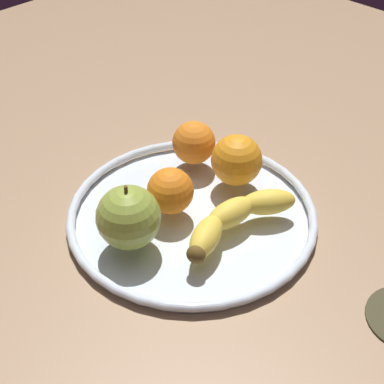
{
  "coord_description": "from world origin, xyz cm",
  "views": [
    {
      "loc": [
        41.81,
        41.35,
        53.08
      ],
      "look_at": [
        0.0,
        0.0,
        4.8
      ],
      "focal_mm": 54.13,
      "sensor_mm": 36.0,
      "label": 1
    }
  ],
  "objects_px": {
    "apple": "(129,217)",
    "orange_back_right": "(234,159)",
    "banana": "(234,218)",
    "orange_front_right": "(194,143)",
    "orange_front_left": "(170,191)",
    "fruit_bowl": "(192,214)"
  },
  "relations": [
    {
      "from": "apple",
      "to": "orange_back_right",
      "type": "relative_size",
      "value": 1.23
    },
    {
      "from": "apple",
      "to": "banana",
      "type": "bearing_deg",
      "value": 145.12
    },
    {
      "from": "banana",
      "to": "orange_front_right",
      "type": "xyz_separation_m",
      "value": [
        -0.07,
        -0.14,
        0.01
      ]
    },
    {
      "from": "apple",
      "to": "orange_back_right",
      "type": "xyz_separation_m",
      "value": [
        -0.19,
        0.01,
        -0.0
      ]
    },
    {
      "from": "orange_back_right",
      "to": "orange_front_left",
      "type": "bearing_deg",
      "value": -8.9
    },
    {
      "from": "fruit_bowl",
      "to": "apple",
      "type": "xyz_separation_m",
      "value": [
        0.1,
        -0.01,
        0.05
      ]
    },
    {
      "from": "banana",
      "to": "orange_front_left",
      "type": "height_order",
      "value": "orange_front_left"
    },
    {
      "from": "fruit_bowl",
      "to": "orange_front_right",
      "type": "relative_size",
      "value": 5.31
    },
    {
      "from": "fruit_bowl",
      "to": "banana",
      "type": "distance_m",
      "value": 0.07
    },
    {
      "from": "orange_back_right",
      "to": "apple",
      "type": "bearing_deg",
      "value": -2.41
    },
    {
      "from": "apple",
      "to": "orange_front_right",
      "type": "relative_size",
      "value": 1.4
    },
    {
      "from": "banana",
      "to": "orange_front_right",
      "type": "height_order",
      "value": "orange_front_right"
    },
    {
      "from": "banana",
      "to": "orange_front_left",
      "type": "distance_m",
      "value": 0.09
    },
    {
      "from": "orange_back_right",
      "to": "orange_front_left",
      "type": "height_order",
      "value": "orange_back_right"
    },
    {
      "from": "apple",
      "to": "orange_front_left",
      "type": "bearing_deg",
      "value": -173.5
    },
    {
      "from": "apple",
      "to": "orange_back_right",
      "type": "height_order",
      "value": "apple"
    },
    {
      "from": "fruit_bowl",
      "to": "orange_front_right",
      "type": "height_order",
      "value": "orange_front_right"
    },
    {
      "from": "apple",
      "to": "orange_back_right",
      "type": "bearing_deg",
      "value": 177.59
    },
    {
      "from": "orange_front_left",
      "to": "fruit_bowl",
      "type": "bearing_deg",
      "value": 132.66
    },
    {
      "from": "fruit_bowl",
      "to": "apple",
      "type": "height_order",
      "value": "apple"
    },
    {
      "from": "orange_back_right",
      "to": "orange_front_right",
      "type": "relative_size",
      "value": 1.14
    },
    {
      "from": "orange_front_left",
      "to": "orange_front_right",
      "type": "bearing_deg",
      "value": -151.03
    }
  ]
}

